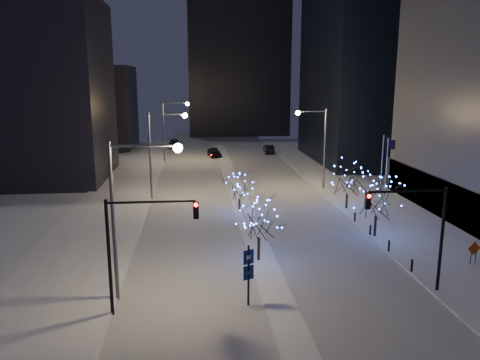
{
  "coord_description": "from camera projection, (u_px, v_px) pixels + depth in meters",
  "views": [
    {
      "loc": [
        -5.02,
        -25.78,
        13.58
      ],
      "look_at": [
        -1.14,
        13.54,
        5.0
      ],
      "focal_mm": 35.0,
      "sensor_mm": 36.0,
      "label": 1
    }
  ],
  "objects": [
    {
      "name": "flagpoles",
      "position": [
        384.0,
        171.0,
        45.47
      ],
      "size": [
        1.35,
        2.6,
        8.0
      ],
      "color": "silver",
      "rests_on": "east_sidewalk"
    },
    {
      "name": "east_sidewalk",
      "position": [
        386.0,
        209.0,
        49.31
      ],
      "size": [
        10.0,
        90.0,
        0.15
      ],
      "primitive_type": "cube",
      "color": "white",
      "rests_on": "ground"
    },
    {
      "name": "street_lamp_east",
      "position": [
        318.0,
        138.0,
        57.21
      ],
      "size": [
        3.9,
        0.56,
        10.0
      ],
      "color": "#595E66",
      "rests_on": "ground"
    },
    {
      "name": "wayfinding_sign",
      "position": [
        248.0,
        269.0,
        28.11
      ],
      "size": [
        0.66,
        0.36,
        3.86
      ],
      "rotation": [
        0.0,
        0.0,
        0.43
      ],
      "color": "black",
      "rests_on": "ground"
    },
    {
      "name": "median",
      "position": [
        236.0,
        191.0,
        57.59
      ],
      "size": [
        2.0,
        80.0,
        0.15
      ],
      "primitive_type": "cube",
      "color": "white",
      "rests_on": "ground"
    },
    {
      "name": "filler_west_far",
      "position": [
        87.0,
        108.0,
        92.31
      ],
      "size": [
        18.0,
        16.0,
        16.0
      ],
      "primitive_type": "cube",
      "color": "black",
      "rests_on": "ground"
    },
    {
      "name": "traffic_signal_east",
      "position": [
        420.0,
        223.0,
        29.25
      ],
      "size": [
        5.26,
        0.43,
        7.0
      ],
      "color": "black",
      "rests_on": "ground"
    },
    {
      "name": "filler_west_near",
      "position": [
        20.0,
        91.0,
        62.09
      ],
      "size": [
        22.0,
        18.0,
        24.0
      ],
      "primitive_type": "cube",
      "color": "black",
      "rests_on": "ground"
    },
    {
      "name": "horizon_block",
      "position": [
        237.0,
        48.0,
        114.02
      ],
      "size": [
        24.0,
        14.0,
        42.0
      ],
      "primitive_type": "cube",
      "color": "black",
      "rests_on": "ground"
    },
    {
      "name": "street_lamp_w_mid",
      "position": [
        159.0,
        143.0,
        52.45
      ],
      "size": [
        4.4,
        0.56,
        10.0
      ],
      "color": "#595E66",
      "rests_on": "ground"
    },
    {
      "name": "ground",
      "position": [
        280.0,
        307.0,
        28.43
      ],
      "size": [
        160.0,
        160.0,
        0.0
      ],
      "primitive_type": "plane",
      "color": "silver",
      "rests_on": "ground"
    },
    {
      "name": "street_lamp_w_far",
      "position": [
        170.0,
        123.0,
        76.76
      ],
      "size": [
        4.4,
        0.56,
        10.0
      ],
      "color": "#595E66",
      "rests_on": "ground"
    },
    {
      "name": "construction_sign",
      "position": [
        474.0,
        251.0,
        34.32
      ],
      "size": [
        1.07,
        0.2,
        1.78
      ],
      "rotation": [
        0.0,
        0.0,
        0.15
      ],
      "color": "black",
      "rests_on": "east_sidewalk"
    },
    {
      "name": "holiday_tree_plaza_near",
      "position": [
        377.0,
        198.0,
        40.07
      ],
      "size": [
        5.66,
        5.66,
        5.43
      ],
      "color": "black",
      "rests_on": "east_sidewalk"
    },
    {
      "name": "car_near",
      "position": [
        214.0,
        152.0,
        82.69
      ],
      "size": [
        2.7,
        5.08,
        1.64
      ],
      "primitive_type": "imported",
      "rotation": [
        0.0,
        0.0,
        0.16
      ],
      "color": "black",
      "rests_on": "ground"
    },
    {
      "name": "road",
      "position": [
        233.0,
        182.0,
        62.47
      ],
      "size": [
        20.0,
        130.0,
        0.02
      ],
      "primitive_type": "cube",
      "color": "#B3B8C2",
      "rests_on": "ground"
    },
    {
      "name": "traffic_signal_west",
      "position": [
        136.0,
        237.0,
        26.61
      ],
      "size": [
        5.26,
        0.43,
        7.0
      ],
      "color": "black",
      "rests_on": "ground"
    },
    {
      "name": "bollards",
      "position": [
        379.0,
        238.0,
        39.01
      ],
      "size": [
        0.16,
        12.16,
        0.9
      ],
      "color": "black",
      "rests_on": "east_sidewalk"
    },
    {
      "name": "car_mid",
      "position": [
        269.0,
        149.0,
        87.09
      ],
      "size": [
        1.74,
        4.64,
        1.52
      ],
      "primitive_type": "imported",
      "rotation": [
        0.0,
        0.0,
        3.11
      ],
      "color": "black",
      "rests_on": "ground"
    },
    {
      "name": "car_far",
      "position": [
        174.0,
        144.0,
        93.58
      ],
      "size": [
        2.34,
        5.45,
        1.56
      ],
      "primitive_type": "imported",
      "rotation": [
        0.0,
        0.0,
        0.03
      ],
      "color": "black",
      "rests_on": "ground"
    },
    {
      "name": "holiday_tree_median_far",
      "position": [
        239.0,
        188.0,
        47.89
      ],
      "size": [
        3.51,
        3.51,
        3.91
      ],
      "color": "black",
      "rests_on": "median"
    },
    {
      "name": "street_lamp_w_near",
      "position": [
        130.0,
        199.0,
        28.14
      ],
      "size": [
        4.4,
        0.56,
        10.0
      ],
      "color": "#595E66",
      "rests_on": "ground"
    },
    {
      "name": "west_sidewalk",
      "position": [
        105.0,
        217.0,
        46.52
      ],
      "size": [
        8.0,
        90.0,
        0.15
      ],
      "primitive_type": "cube",
      "color": "white",
      "rests_on": "ground"
    },
    {
      "name": "holiday_tree_median_near",
      "position": [
        259.0,
        220.0,
        34.71
      ],
      "size": [
        4.35,
        4.35,
        4.78
      ],
      "color": "black",
      "rests_on": "median"
    },
    {
      "name": "holiday_tree_plaza_far",
      "position": [
        348.0,
        179.0,
        48.89
      ],
      "size": [
        4.79,
        4.79,
        5.11
      ],
      "color": "black",
      "rests_on": "east_sidewalk"
    }
  ]
}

